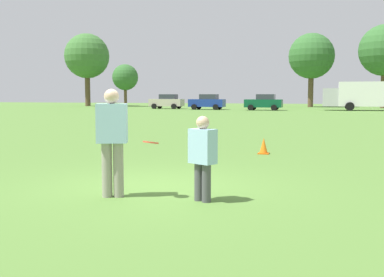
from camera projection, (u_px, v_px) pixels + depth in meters
ground_plane at (154, 187)px, 8.81m from camera, size 171.49×171.49×0.00m
player_thrower at (112, 136)px, 7.88m from camera, size 0.57×0.44×1.84m
player_defender at (203, 154)px, 7.57m from camera, size 0.50×0.42×1.40m
frisbee at (151, 142)px, 7.77m from camera, size 0.27×0.27×0.08m
traffic_cone at (264, 146)px, 13.76m from camera, size 0.32×0.32×0.48m
parked_car_near_left at (167, 101)px, 58.48m from camera, size 4.21×2.23×1.82m
parked_car_mid_left at (207, 102)px, 55.26m from camera, size 4.21×2.23×1.82m
parked_car_center at (264, 102)px, 52.84m from camera, size 4.21×2.23×1.82m
box_truck at (365, 95)px, 51.45m from camera, size 8.51×3.04×3.18m
tree_west_oak at (87, 56)px, 72.09m from camera, size 6.90×6.90×11.21m
tree_west_maple at (125, 77)px, 69.86m from camera, size 3.89×3.89×6.33m
tree_center_elm at (311, 56)px, 66.12m from camera, size 6.45×6.45×10.49m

